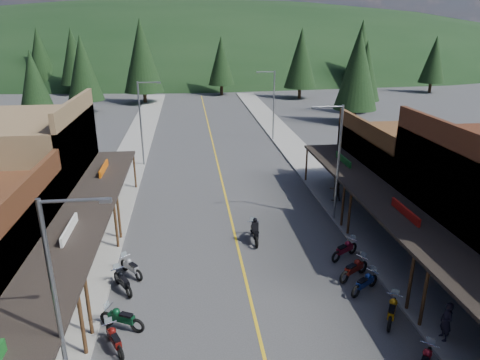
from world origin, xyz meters
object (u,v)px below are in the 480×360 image
object	(u,v)px
pine_6	(434,59)
pine_9	(365,71)
shop_west_3	(27,168)
bike_west_7	(122,317)
pine_3	(221,61)
pedestrian_east_a	(446,321)
pine_5	(361,50)
bike_west_9	(131,266)
pine_1	(73,56)
pedestrian_east_b	(335,189)
rider_on_bike	(255,232)
bike_west_8	(123,280)
streetlight_2	(337,158)
bike_east_9	(345,249)
pine_7	(40,55)
bike_east_7	(365,282)
streetlight_3	(273,103)
pine_2	(142,56)
bike_east_8	(354,268)
pine_10	(83,68)
bike_east_6	(392,309)
shop_east_3	(406,167)
streetlight_1	(142,120)
streetlight_0	(60,302)
bike_west_6	(114,338)
pine_8	(34,82)
pine_4	(301,58)

from	to	relation	value
pine_6	pine_9	distance (m)	29.07
shop_west_3	bike_west_7	world-z (taller)	shop_west_3
pine_3	pedestrian_east_a	size ratio (longest dim) A/B	6.20
pine_5	bike_west_9	world-z (taller)	pine_5
pine_1	pedestrian_east_b	world-z (taller)	pine_1
pine_9	rider_on_bike	bearing A→B (deg)	-120.08
pine_5	bike_west_8	xyz separation A→B (m)	(-40.32, -70.90, -7.39)
streetlight_2	bike_east_9	xyz separation A→B (m)	(-0.96, -5.12, -3.85)
streetlight_2	pine_6	bearing A→B (deg)	55.11
pine_7	bike_west_9	bearing A→B (deg)	-70.56
bike_east_7	streetlight_3	bearing A→B (deg)	144.39
pine_7	bike_west_7	bearing A→B (deg)	-71.52
pine_5	bike_west_9	distance (m)	80.58
pine_2	bike_east_8	distance (m)	59.80
pine_10	bike_west_7	xyz separation A→B (m)	(12.04, -51.89, -6.17)
streetlight_3	bike_east_6	world-z (taller)	streetlight_3
shop_east_3	streetlight_2	xyz separation A→B (m)	(-6.80, -3.30, 1.93)
bike_west_8	bike_east_9	bearing A→B (deg)	-21.83
streetlight_1	streetlight_0	bearing A→B (deg)	-90.00
pine_7	bike_east_6	size ratio (longest dim) A/B	5.83
streetlight_1	bike_west_9	bearing A→B (deg)	-87.36
pine_10	bike_east_9	size ratio (longest dim) A/B	5.42
bike_west_7	pedestrian_east_b	xyz separation A→B (m)	(14.12, 12.95, 0.48)
pine_9	bike_west_6	size ratio (longest dim) A/B	5.47
bike_west_9	bike_east_6	world-z (taller)	bike_east_6
shop_west_3	pedestrian_east_a	distance (m)	26.73
pine_8	pine_4	bearing A→B (deg)	26.57
pine_6	shop_east_3	bearing A→B (deg)	-121.46
pine_8	pedestrian_east_b	bearing A→B (deg)	-43.83
shop_east_3	pine_1	size ratio (longest dim) A/B	0.87
shop_east_3	pine_4	distance (m)	49.11
bike_west_6	streetlight_0	bearing A→B (deg)	-133.92
shop_east_3	bike_east_6	world-z (taller)	shop_east_3
streetlight_3	bike_east_6	xyz separation A→B (m)	(-0.80, -32.81, -3.85)
pine_10	bike_east_7	distance (m)	56.18
streetlight_0	pine_5	world-z (taller)	pine_5
pine_2	bike_west_7	distance (m)	60.48
shop_west_3	pine_6	world-z (taller)	pine_6
pine_7	pine_8	distance (m)	37.38
bike_west_7	bike_east_9	world-z (taller)	bike_west_7
pedestrian_east_b	bike_east_6	bearing A→B (deg)	71.34
pine_6	pedestrian_east_a	size ratio (longest dim) A/B	6.20
streetlight_1	pine_9	distance (m)	38.61
pine_1	streetlight_1	bearing A→B (deg)	-70.45
shop_east_3	pine_10	distance (m)	50.24
streetlight_2	pedestrian_east_a	world-z (taller)	streetlight_2
pine_5	rider_on_bike	xyz separation A→B (m)	(-32.88, -66.50, -7.30)
shop_west_3	pine_2	xyz separation A→B (m)	(3.78, 46.70, 4.47)
shop_east_3	pedestrian_east_a	size ratio (longest dim) A/B	6.14
bike_west_9	pine_1	bearing A→B (deg)	66.82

